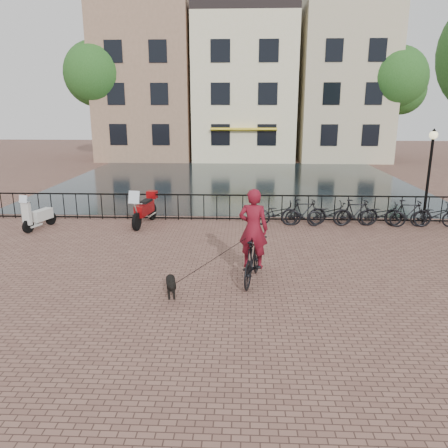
{
  "coord_description": "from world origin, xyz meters",
  "views": [
    {
      "loc": [
        0.5,
        -8.37,
        4.26
      ],
      "look_at": [
        0.0,
        3.0,
        1.2
      ],
      "focal_mm": 35.0,
      "sensor_mm": 36.0,
      "label": 1
    }
  ],
  "objects_px": {
    "lamp_post": "(430,161)",
    "cyclist": "(253,241)",
    "dog": "(171,286)",
    "scooter": "(38,210)",
    "motorcycle": "(144,205)"
  },
  "relations": [
    {
      "from": "lamp_post",
      "to": "motorcycle",
      "type": "relative_size",
      "value": 1.63
    },
    {
      "from": "lamp_post",
      "to": "cyclist",
      "type": "relative_size",
      "value": 1.24
    },
    {
      "from": "motorcycle",
      "to": "scooter",
      "type": "xyz_separation_m",
      "value": [
        -3.67,
        -0.71,
        -0.05
      ]
    },
    {
      "from": "dog",
      "to": "motorcycle",
      "type": "xyz_separation_m",
      "value": [
        -2.01,
        6.31,
        0.47
      ]
    },
    {
      "from": "cyclist",
      "to": "dog",
      "type": "bearing_deg",
      "value": 39.72
    },
    {
      "from": "dog",
      "to": "scooter",
      "type": "relative_size",
      "value": 0.53
    },
    {
      "from": "cyclist",
      "to": "motorcycle",
      "type": "height_order",
      "value": "cyclist"
    },
    {
      "from": "cyclist",
      "to": "motorcycle",
      "type": "xyz_separation_m",
      "value": [
        -3.91,
        5.32,
        -0.32
      ]
    },
    {
      "from": "cyclist",
      "to": "scooter",
      "type": "distance_m",
      "value": 8.87
    },
    {
      "from": "cyclist",
      "to": "scooter",
      "type": "bearing_deg",
      "value": -19.09
    },
    {
      "from": "cyclist",
      "to": "scooter",
      "type": "relative_size",
      "value": 1.8
    },
    {
      "from": "dog",
      "to": "scooter",
      "type": "bearing_deg",
      "value": 123.23
    },
    {
      "from": "cyclist",
      "to": "motorcycle",
      "type": "bearing_deg",
      "value": -41.5
    },
    {
      "from": "lamp_post",
      "to": "dog",
      "type": "relative_size",
      "value": 4.2
    },
    {
      "from": "lamp_post",
      "to": "scooter",
      "type": "distance_m",
      "value": 14.16
    }
  ]
}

